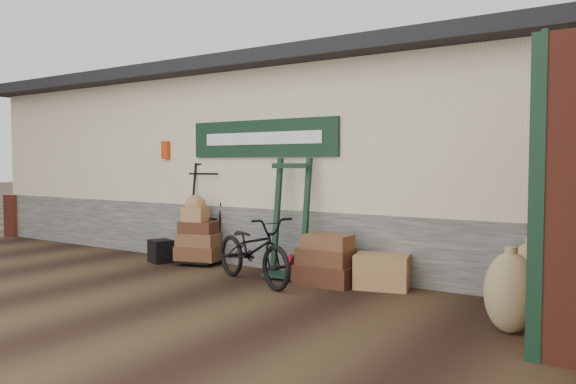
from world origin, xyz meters
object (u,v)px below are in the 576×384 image
object	(u,v)px
porter_trolley	(204,212)
suitcase_stack	(326,259)
wicker_hamper	(382,272)
bicycle	(253,246)
black_trunk	(161,251)
green_barrow	(289,218)

from	to	relation	value
porter_trolley	suitcase_stack	distance (m)	2.47
wicker_hamper	bicycle	distance (m)	1.70
suitcase_stack	wicker_hamper	world-z (taller)	suitcase_stack
porter_trolley	bicycle	world-z (taller)	porter_trolley
black_trunk	green_barrow	bearing A→B (deg)	4.91
wicker_hamper	black_trunk	distance (m)	3.72
porter_trolley	bicycle	distance (m)	1.77
green_barrow	wicker_hamper	world-z (taller)	green_barrow
porter_trolley	suitcase_stack	world-z (taller)	porter_trolley
porter_trolley	suitcase_stack	xyz separation A→B (m)	(2.41, -0.33, -0.47)
wicker_hamper	suitcase_stack	bearing A→B (deg)	-164.82
black_trunk	bicycle	distance (m)	2.23
bicycle	black_trunk	bearing A→B (deg)	100.43
porter_trolley	green_barrow	world-z (taller)	green_barrow
green_barrow	wicker_hamper	bearing A→B (deg)	-4.65
suitcase_stack	black_trunk	distance (m)	3.01
suitcase_stack	bicycle	world-z (taller)	bicycle
porter_trolley	green_barrow	bearing A→B (deg)	-19.66
suitcase_stack	wicker_hamper	size ratio (longest dim) A/B	1.14
green_barrow	wicker_hamper	xyz separation A→B (m)	(1.39, 0.03, -0.61)
green_barrow	black_trunk	xyz separation A→B (m)	(-2.33, -0.20, -0.65)
bicycle	wicker_hamper	bearing A→B (deg)	-46.32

